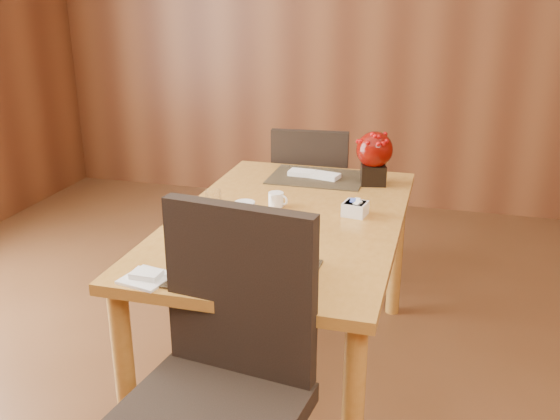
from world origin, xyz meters
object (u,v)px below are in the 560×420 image
(creamer_jug, at_px, (276,199))
(bread_plate, at_px, (147,278))
(sugar_caddy, at_px, (355,209))
(far_chair, at_px, (311,197))
(dining_table, at_px, (288,239))
(berry_decor, at_px, (374,155))
(soup_setting, at_px, (245,255))
(coffee_cup, at_px, (245,214))
(water_glass, at_px, (214,208))
(near_chair, at_px, (221,371))

(creamer_jug, relative_size, bread_plate, 0.59)
(sugar_caddy, xyz_separation_m, far_chair, (-0.37, 0.85, -0.26))
(dining_table, relative_size, creamer_jug, 18.06)
(creamer_jug, xyz_separation_m, berry_decor, (0.35, 0.42, 0.11))
(soup_setting, relative_size, coffee_cup, 2.09)
(soup_setting, bearing_deg, berry_decor, 66.15)
(coffee_cup, relative_size, water_glass, 1.06)
(dining_table, relative_size, bread_plate, 10.65)
(soup_setting, height_order, berry_decor, berry_decor)
(bread_plate, bearing_deg, berry_decor, 64.95)
(water_glass, distance_m, bread_plate, 0.51)
(soup_setting, distance_m, sugar_caddy, 0.67)
(creamer_jug, distance_m, sugar_caddy, 0.34)
(sugar_caddy, distance_m, far_chair, 0.96)
(far_chair, bearing_deg, soup_setting, 89.15)
(dining_table, distance_m, near_chair, 0.86)
(dining_table, distance_m, far_chair, 0.96)
(bread_plate, distance_m, far_chair, 1.64)
(sugar_caddy, bearing_deg, near_chair, -103.45)
(berry_decor, distance_m, near_chair, 1.44)
(bread_plate, height_order, near_chair, near_chair)
(soup_setting, distance_m, water_glass, 0.43)
(near_chair, bearing_deg, sugar_caddy, 84.13)
(water_glass, height_order, creamer_jug, water_glass)
(dining_table, xyz_separation_m, creamer_jug, (-0.08, 0.11, 0.13))
(creamer_jug, xyz_separation_m, far_chair, (-0.03, 0.83, -0.26))
(creamer_jug, xyz_separation_m, near_chair, (0.11, -0.97, -0.19))
(sugar_caddy, height_order, far_chair, far_chair)
(coffee_cup, xyz_separation_m, water_glass, (-0.11, -0.06, 0.03))
(creamer_jug, relative_size, sugar_caddy, 0.91)
(dining_table, relative_size, near_chair, 1.42)
(berry_decor, bearing_deg, soup_setting, -104.97)
(creamer_jug, distance_m, bread_plate, 0.81)
(bread_plate, bearing_deg, creamer_jug, 75.17)
(dining_table, xyz_separation_m, soup_setting, (-0.01, -0.52, 0.15))
(coffee_cup, distance_m, creamer_jug, 0.23)
(coffee_cup, bearing_deg, water_glass, -152.36)
(water_glass, xyz_separation_m, bread_plate, (-0.03, -0.51, -0.07))
(soup_setting, xyz_separation_m, creamer_jug, (-0.07, 0.63, -0.03))
(creamer_jug, distance_m, far_chair, 0.87)
(coffee_cup, xyz_separation_m, near_chair, (0.18, -0.75, -0.19))
(dining_table, distance_m, creamer_jug, 0.19)
(berry_decor, bearing_deg, sugar_caddy, -91.91)
(bread_plate, distance_m, near_chair, 0.40)
(bread_plate, bearing_deg, far_chair, 83.73)
(coffee_cup, height_order, bread_plate, coffee_cup)
(creamer_jug, bearing_deg, far_chair, 109.37)
(soup_setting, height_order, creamer_jug, soup_setting)
(coffee_cup, height_order, berry_decor, berry_decor)
(soup_setting, height_order, far_chair, far_chair)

